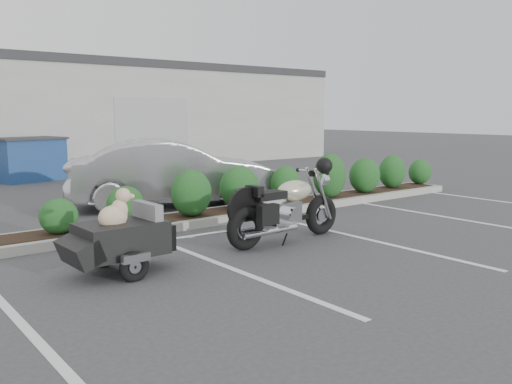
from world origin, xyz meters
TOP-DOWN VIEW (x-y plane):
  - ground at (0.00, 0.00)m, footprint 90.00×90.00m
  - planter_kerb at (1.00, 2.20)m, footprint 12.00×1.00m
  - building at (0.00, 17.00)m, footprint 26.00×10.00m
  - motorcycle at (0.07, 0.00)m, footprint 2.33×0.79m
  - pet_trailer at (-2.72, 0.03)m, footprint 1.85×1.03m
  - sedan at (0.32, 4.00)m, footprint 4.69×3.22m
  - dumpster at (-0.83, 10.79)m, footprint 2.25×1.79m

SIDE VIEW (x-z plane):
  - ground at x=0.00m, z-range 0.00..0.00m
  - planter_kerb at x=1.00m, z-range 0.00..0.15m
  - pet_trailer at x=-2.72m, z-range -0.09..1.02m
  - motorcycle at x=0.07m, z-range -0.13..1.20m
  - dumpster at x=-0.83m, z-range 0.01..1.32m
  - sedan at x=0.32m, z-range 0.00..1.46m
  - building at x=0.00m, z-range 0.00..4.00m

